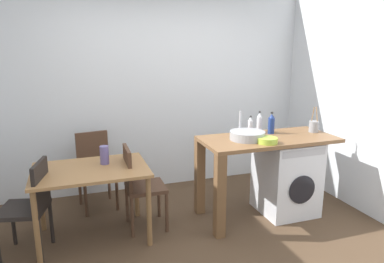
% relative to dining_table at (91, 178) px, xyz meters
% --- Properties ---
extents(ground_plane, '(5.46, 5.46, 0.00)m').
position_rel_dining_table_xyz_m(ground_plane, '(0.91, -0.54, -0.64)').
color(ground_plane, '#4C3826').
extents(wall_back, '(4.60, 0.10, 2.70)m').
position_rel_dining_table_xyz_m(wall_back, '(0.91, 1.21, 0.71)').
color(wall_back, silver).
rests_on(wall_back, ground_plane).
extents(dining_table, '(1.10, 0.76, 0.74)m').
position_rel_dining_table_xyz_m(dining_table, '(0.00, 0.00, 0.00)').
color(dining_table, '#9E7042').
rests_on(dining_table, ground_plane).
extents(chair_person_seat, '(0.48, 0.48, 0.90)m').
position_rel_dining_table_xyz_m(chair_person_seat, '(-0.55, -0.12, -0.14)').
color(chair_person_seat, black).
rests_on(chair_person_seat, ground_plane).
extents(chair_opposite, '(0.41, 0.41, 0.90)m').
position_rel_dining_table_xyz_m(chair_opposite, '(0.48, 0.05, -0.14)').
color(chair_opposite, '#4C3323').
rests_on(chair_opposite, ground_plane).
extents(chair_spare_by_wall, '(0.45, 0.45, 0.90)m').
position_rel_dining_table_xyz_m(chair_spare_by_wall, '(0.09, 0.77, -0.14)').
color(chair_spare_by_wall, '#4C3323').
rests_on(chair_spare_by_wall, ground_plane).
extents(kitchen_counter, '(1.50, 0.68, 0.92)m').
position_rel_dining_table_xyz_m(kitchen_counter, '(1.70, -0.11, 0.12)').
color(kitchen_counter, brown).
rests_on(kitchen_counter, ground_plane).
extents(washing_machine, '(0.60, 0.61, 0.86)m').
position_rel_dining_table_xyz_m(washing_machine, '(2.17, -0.12, -0.21)').
color(washing_machine, silver).
rests_on(washing_machine, ground_plane).
extents(sink_basin, '(0.38, 0.38, 0.09)m').
position_rel_dining_table_xyz_m(sink_basin, '(1.64, -0.11, 0.32)').
color(sink_basin, '#9EA0A5').
rests_on(sink_basin, kitchen_counter).
extents(tap, '(0.02, 0.02, 0.28)m').
position_rel_dining_table_xyz_m(tap, '(1.64, 0.07, 0.42)').
color(tap, '#B2B2B7').
rests_on(tap, kitchen_counter).
extents(bottle_tall_green, '(0.06, 0.06, 0.20)m').
position_rel_dining_table_xyz_m(bottle_tall_green, '(1.81, 0.13, 0.37)').
color(bottle_tall_green, silver).
rests_on(bottle_tall_green, kitchen_counter).
extents(bottle_squat_brown, '(0.06, 0.06, 0.25)m').
position_rel_dining_table_xyz_m(bottle_squat_brown, '(1.94, 0.15, 0.39)').
color(bottle_squat_brown, silver).
rests_on(bottle_squat_brown, kitchen_counter).
extents(bottle_clear_small, '(0.07, 0.07, 0.25)m').
position_rel_dining_table_xyz_m(bottle_clear_small, '(2.03, 0.04, 0.39)').
color(bottle_clear_small, navy).
rests_on(bottle_clear_small, kitchen_counter).
extents(mixing_bowl, '(0.22, 0.22, 0.06)m').
position_rel_dining_table_xyz_m(mixing_bowl, '(1.77, -0.31, 0.31)').
color(mixing_bowl, '#A8C63D').
rests_on(mixing_bowl, kitchen_counter).
extents(utensil_crock, '(0.11, 0.11, 0.30)m').
position_rel_dining_table_xyz_m(utensil_crock, '(2.54, -0.06, 0.35)').
color(utensil_crock, gray).
rests_on(utensil_crock, kitchen_counter).
extents(vase, '(0.09, 0.09, 0.19)m').
position_rel_dining_table_xyz_m(vase, '(0.15, 0.10, 0.19)').
color(vase, slate).
rests_on(vase, dining_table).
extents(scissors, '(0.15, 0.06, 0.01)m').
position_rel_dining_table_xyz_m(scissors, '(1.86, -0.21, 0.28)').
color(scissors, '#B2B2B7').
rests_on(scissors, kitchen_counter).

